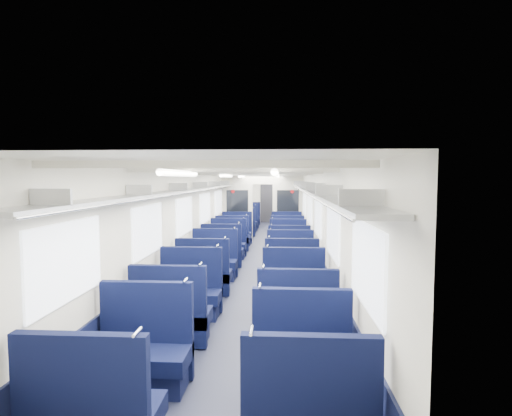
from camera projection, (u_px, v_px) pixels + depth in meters
The scene contains 39 objects.
floor at pixel (258, 257), 11.23m from camera, with size 2.80×18.00×0.01m, color black.
ceiling at pixel (258, 173), 11.05m from camera, with size 2.80×18.00×0.01m, color white.
wall_left at pixel (209, 215), 11.22m from camera, with size 0.02×18.00×2.35m, color beige.
dado_left at pixel (209, 244), 11.28m from camera, with size 0.03×17.90×0.70m, color black.
wall_right at pixel (309, 216), 11.06m from camera, with size 0.02×18.00×2.35m, color beige.
dado_right at pixel (308, 245), 11.12m from camera, with size 0.03×17.90×0.70m, color black.
wall_far at pixel (268, 199), 20.10m from camera, with size 2.80×0.02×2.35m, color beige.
luggage_rack_left at pixel (215, 187), 11.15m from camera, with size 0.36×17.40×0.18m.
luggage_rack_right at pixel (302, 187), 11.01m from camera, with size 0.36×17.40×0.18m.
windows at pixel (257, 208), 10.67m from camera, with size 2.78×15.60×0.75m.
ceiling_fittings at pixel (258, 175), 10.80m from camera, with size 2.70×16.06×0.11m.
end_door at pixel (268, 202), 20.05m from camera, with size 0.75×0.06×2.00m, color black.
bulkhead at pixel (263, 206), 13.88m from camera, with size 2.80×0.10×2.35m.
seat_2 at pixel (143, 354), 4.22m from camera, with size 1.01×0.56×1.12m.
seat_3 at pixel (302, 367), 3.95m from camera, with size 1.01×0.56×1.12m.
seat_4 at pixel (171, 319), 5.30m from camera, with size 1.01×0.56×1.12m.
seat_5 at pixel (297, 324), 5.10m from camera, with size 1.01×0.56×1.12m.
seat_6 at pixel (190, 295), 6.39m from camera, with size 1.01×0.56×1.12m.
seat_7 at pixel (294, 295), 6.35m from camera, with size 1.01×0.56×1.12m.
seat_8 at pixel (204, 276), 7.58m from camera, with size 1.01×0.56×1.12m.
seat_9 at pixel (292, 276), 7.59m from camera, with size 1.01×0.56×1.12m.
seat_10 at pixel (214, 263), 8.77m from camera, with size 1.01×0.56×1.12m.
seat_11 at pixel (290, 265), 8.56m from camera, with size 1.01×0.56×1.12m.
seat_12 at pixel (222, 253), 9.96m from camera, with size 1.01×0.56×1.12m.
seat_13 at pixel (289, 255), 9.67m from camera, with size 1.01×0.56×1.12m.
seat_14 at pixel (228, 245), 11.09m from camera, with size 1.01×0.56×1.12m.
seat_15 at pixel (288, 247), 10.89m from camera, with size 1.01×0.56×1.12m.
seat_16 at pixel (233, 240), 12.15m from camera, with size 1.01×0.56×1.12m.
seat_17 at pixel (287, 240), 12.12m from camera, with size 1.01×0.56×1.12m.
seat_18 at pixel (237, 234), 13.27m from camera, with size 1.01×0.56×1.12m.
seat_19 at pixel (287, 234), 13.32m from camera, with size 1.01×0.56×1.12m.
seat_20 at pixel (242, 227), 15.32m from camera, with size 1.01×0.56×1.12m.
seat_21 at pixel (286, 227), 15.26m from camera, with size 1.01×0.56×1.12m.
seat_22 at pixel (245, 223), 16.55m from camera, with size 1.01×0.56×1.12m.
seat_23 at pixel (285, 223), 16.51m from camera, with size 1.01×0.56×1.12m.
seat_24 at pixel (248, 220), 17.73m from camera, with size 1.01×0.56×1.12m.
seat_25 at pixel (285, 221), 17.47m from camera, with size 1.01×0.56×1.12m.
seat_26 at pixel (249, 218), 18.69m from camera, with size 1.01×0.56×1.12m.
seat_27 at pixel (285, 218), 18.72m from camera, with size 1.01×0.56×1.12m.
Camera 1 is at (0.60, -11.08, 2.20)m, focal length 28.07 mm.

